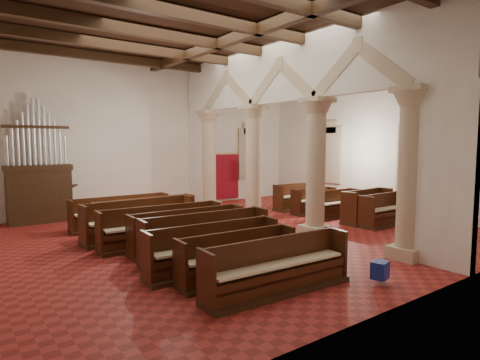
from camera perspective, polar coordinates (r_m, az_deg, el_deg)
name	(u,v)px	position (r m, az deg, el deg)	size (l,w,h in m)	color
floor	(237,234)	(12.30, -0.44, -7.68)	(14.00, 14.00, 0.00)	maroon
ceiling	(237,31)	(12.40, -0.47, 20.43)	(14.00, 14.00, 0.00)	black
wall_back	(153,137)	(17.22, -12.21, 6.02)	(14.00, 0.02, 6.00)	white
wall_front	(434,130)	(7.91, 25.89, 6.39)	(14.00, 0.02, 6.00)	white
wall_right	(379,137)	(17.03, 19.18, 5.85)	(0.02, 12.00, 6.00)	white
ceiling_beams	(237,37)	(12.36, -0.47, 19.63)	(13.80, 11.80, 0.30)	#332210
arcade	(282,118)	(13.13, 6.02, 8.78)	(0.90, 11.90, 6.00)	tan
window_right_a	(413,158)	(16.21, 23.41, 2.91)	(0.03, 1.00, 2.20)	#2C654A
window_right_b	(330,155)	(18.57, 12.72, 3.49)	(0.03, 1.00, 2.20)	#2C654A
window_back	(249,154)	(19.77, 1.26, 3.73)	(1.00, 0.03, 2.20)	#2C654A
pipe_organ	(39,183)	(15.51, -26.70, -0.40)	(2.10, 0.85, 4.40)	#332210
lectern	(67,205)	(15.77, -23.34, -3.25)	(0.63, 0.68, 1.28)	#381E12
dossal_curtain	(224,176)	(18.91, -2.26, 0.51)	(1.80, 0.07, 2.17)	maroon
processional_banner	(254,186)	(18.56, 2.02, -0.83)	(0.47, 0.60, 2.13)	#332210
hymnal_box_a	(380,270)	(8.57, 19.29, -11.98)	(0.35, 0.28, 0.35)	#162D9C
hymnal_box_b	(242,252)	(9.33, 0.26, -10.26)	(0.34, 0.27, 0.34)	navy
hymnal_box_c	(202,240)	(10.54, -5.46, -8.52)	(0.31, 0.25, 0.31)	#162D99
tube_heater_a	(290,280)	(7.94, 7.10, -13.99)	(0.11, 0.11, 1.08)	white
tube_heater_b	(293,276)	(8.16, 7.52, -13.43)	(0.10, 0.10, 1.02)	white
nave_pew_0	(278,275)	(7.68, 5.48, -13.28)	(3.14, 0.81, 1.01)	#332210
nave_pew_1	(238,264)	(8.30, -0.32, -11.88)	(2.63, 0.78, 0.98)	#332210
nave_pew_2	(214,256)	(8.80, -3.76, -10.74)	(3.08, 0.85, 1.04)	#332210
nave_pew_3	(206,244)	(9.70, -4.82, -9.08)	(3.24, 0.94, 1.10)	#332210
nave_pew_4	(188,237)	(10.54, -7.41, -8.03)	(3.09, 0.79, 1.05)	#332210
nave_pew_5	(162,233)	(11.08, -11.02, -7.38)	(3.39, 0.92, 1.08)	#332210
nave_pew_6	(140,226)	(11.95, -14.08, -6.39)	(3.27, 0.92, 1.14)	#332210
nave_pew_7	(146,221)	(12.83, -13.18, -5.69)	(3.24, 0.89, 1.05)	#332210
nave_pew_8	(121,218)	(13.63, -16.59, -5.14)	(3.14, 0.70, 1.04)	#332210
aisle_pew_0	(385,215)	(14.30, 19.94, -4.68)	(2.11, 0.72, 1.07)	#332210
aisle_pew_1	(367,211)	(14.67, 17.66, -4.26)	(2.21, 0.87, 1.14)	#332210
aisle_pew_2	(336,208)	(15.32, 13.54, -3.92)	(2.08, 0.71, 1.01)	#332210
aisle_pew_3	(314,205)	(15.89, 10.45, -3.53)	(1.91, 0.79, 1.00)	#332210
aisle_pew_4	(295,201)	(16.66, 7.87, -2.99)	(1.89, 0.82, 1.07)	#332210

